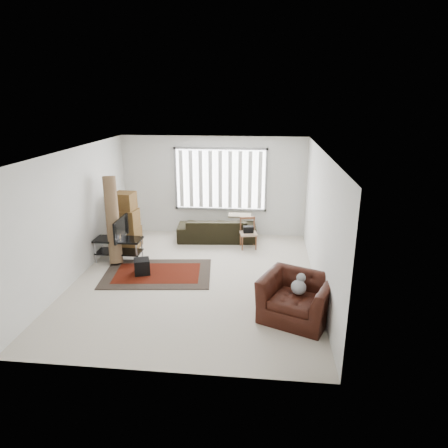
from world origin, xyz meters
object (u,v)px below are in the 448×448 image
object	(u,v)px
sofa	(217,226)
side_chair	(248,232)
armchair	(297,295)
tv_stand	(119,245)
moving_boxes	(127,222)

from	to	relation	value
sofa	side_chair	bearing A→B (deg)	145.65
armchair	tv_stand	bearing A→B (deg)	174.43
moving_boxes	armchair	bearing A→B (deg)	-36.59
sofa	armchair	world-z (taller)	armchair
side_chair	tv_stand	bearing A→B (deg)	-169.65
tv_stand	armchair	world-z (taller)	armchair
tv_stand	side_chair	world-z (taller)	side_chair
tv_stand	armchair	xyz separation A→B (m)	(3.96, -2.15, 0.05)
tv_stand	armchair	distance (m)	4.51
moving_boxes	sofa	distance (m)	2.34
sofa	side_chair	world-z (taller)	sofa
tv_stand	sofa	bearing A→B (deg)	37.87
side_chair	moving_boxes	bearing A→B (deg)	174.87
sofa	side_chair	size ratio (longest dim) A/B	2.69
tv_stand	moving_boxes	distance (m)	0.89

